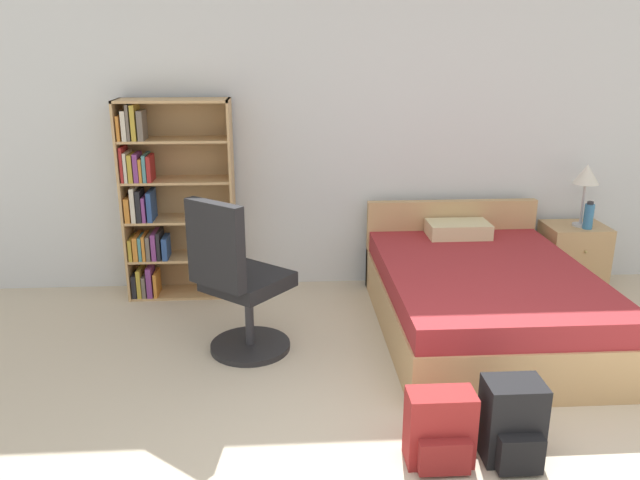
{
  "coord_description": "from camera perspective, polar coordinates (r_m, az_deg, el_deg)",
  "views": [
    {
      "loc": [
        -0.76,
        -1.98,
        2.04
      ],
      "look_at": [
        -0.51,
        1.98,
        0.78
      ],
      "focal_mm": 35.0,
      "sensor_mm": 36.0,
      "label": 1
    }
  ],
  "objects": [
    {
      "name": "wall_back",
      "position": [
        5.31,
        4.74,
        9.61
      ],
      "size": [
        9.0,
        0.06,
        2.6
      ],
      "color": "silver",
      "rests_on": "ground_plane"
    },
    {
      "name": "bookshelf",
      "position": [
        5.22,
        -13.98,
        3.39
      ],
      "size": [
        0.88,
        0.32,
        1.62
      ],
      "color": "tan",
      "rests_on": "ground_plane"
    },
    {
      "name": "bed",
      "position": [
        4.73,
        14.48,
        -4.98
      ],
      "size": [
        1.44,
        1.99,
        0.76
      ],
      "color": "tan",
      "rests_on": "ground_plane"
    },
    {
      "name": "office_chair",
      "position": [
        4.16,
        -7.51,
        -4.12
      ],
      "size": [
        0.71,
        0.72,
        1.11
      ],
      "color": "#232326",
      "rests_on": "ground_plane"
    },
    {
      "name": "nightstand",
      "position": [
        5.79,
        22.08,
        -1.38
      ],
      "size": [
        0.5,
        0.43,
        0.56
      ],
      "color": "tan",
      "rests_on": "ground_plane"
    },
    {
      "name": "table_lamp",
      "position": [
        5.61,
        23.17,
        5.31
      ],
      "size": [
        0.21,
        0.21,
        0.53
      ],
      "color": "#B2B2B7",
      "rests_on": "nightstand"
    },
    {
      "name": "water_bottle",
      "position": [
        5.62,
        23.35,
        2.04
      ],
      "size": [
        0.08,
        0.08,
        0.23
      ],
      "color": "teal",
      "rests_on": "nightstand"
    },
    {
      "name": "backpack_black",
      "position": [
        3.41,
        17.19,
        -15.73
      ],
      "size": [
        0.29,
        0.29,
        0.43
      ],
      "color": "black",
      "rests_on": "ground_plane"
    },
    {
      "name": "backpack_red",
      "position": [
        3.31,
        10.93,
        -16.71
      ],
      "size": [
        0.34,
        0.24,
        0.39
      ],
      "color": "maroon",
      "rests_on": "ground_plane"
    }
  ]
}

